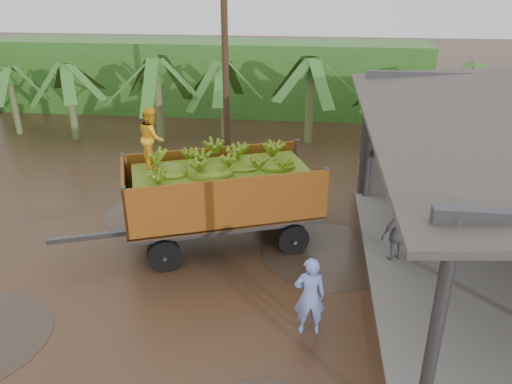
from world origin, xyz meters
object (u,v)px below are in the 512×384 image
man_blue (310,296)px  utility_pole (225,51)px  banana_trailer (221,191)px  man_grey (398,234)px

man_blue → utility_pole: 10.65m
banana_trailer → man_grey: bearing=-27.3°
banana_trailer → man_grey: size_ratio=4.44×
utility_pole → man_grey: bearing=-50.6°
banana_trailer → utility_pole: bearing=77.3°
man_blue → utility_pole: size_ratio=0.21×
man_grey → utility_pole: size_ratio=0.19×
man_blue → man_grey: 3.66m
utility_pole → man_blue: bearing=-71.1°
man_blue → man_grey: (2.14, 2.97, -0.09)m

